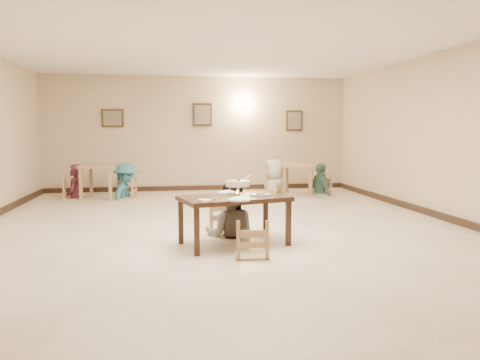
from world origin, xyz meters
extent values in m
plane|color=beige|center=(0.00, 0.00, 0.00)|extent=(10.00, 10.00, 0.00)
plane|color=white|center=(0.00, 0.00, 3.00)|extent=(10.00, 10.00, 0.00)
plane|color=beige|center=(0.00, 5.00, 1.50)|extent=(10.00, 0.00, 10.00)
plane|color=beige|center=(0.00, -5.00, 1.50)|extent=(10.00, 0.00, 10.00)
plane|color=beige|center=(4.00, 0.00, 1.50)|extent=(0.00, 10.00, 10.00)
cube|color=black|center=(0.00, 4.97, 0.06)|extent=(8.00, 0.06, 0.12)
cube|color=black|center=(3.97, 0.00, 0.06)|extent=(0.06, 10.00, 0.12)
cube|color=#382717|center=(-2.20, 4.96, 1.90)|extent=(0.55, 0.03, 0.45)
cube|color=gray|center=(-2.20, 4.94, 1.90)|extent=(0.45, 0.01, 0.37)
cube|color=#382717|center=(0.10, 4.96, 2.00)|extent=(0.50, 0.03, 0.60)
cube|color=gray|center=(0.10, 4.94, 2.00)|extent=(0.41, 0.01, 0.49)
cube|color=#382717|center=(2.60, 4.96, 1.85)|extent=(0.45, 0.03, 0.55)
cube|color=gray|center=(2.60, 4.94, 1.85)|extent=(0.37, 0.01, 0.45)
cube|color=#FFD88C|center=(1.20, 4.96, 2.30)|extent=(0.16, 0.05, 0.22)
cube|color=#382216|center=(0.04, -1.14, 0.65)|extent=(1.61, 1.16, 0.06)
cube|color=#382216|center=(-0.51, -1.64, 0.31)|extent=(0.07, 0.07, 0.62)
cube|color=#382216|center=(0.77, -1.30, 0.31)|extent=(0.07, 0.07, 0.62)
cube|color=#382216|center=(-0.69, -0.97, 0.31)|extent=(0.07, 0.07, 0.62)
cube|color=#382216|center=(0.60, -0.63, 0.31)|extent=(0.07, 0.07, 0.62)
cube|color=tan|center=(0.07, -0.45, 0.49)|extent=(0.50, 0.50, 0.05)
cube|color=tan|center=(0.17, -1.76, 0.42)|extent=(0.43, 0.43, 0.05)
imported|color=gray|center=(0.07, -0.54, 0.80)|extent=(0.89, 0.76, 1.61)
torus|color=silver|center=(0.09, -1.12, 0.82)|extent=(0.26, 0.26, 0.01)
cylinder|color=silver|center=(0.09, -1.12, 0.70)|extent=(0.07, 0.07, 0.04)
cone|color=#FFA526|center=(0.09, -1.12, 0.75)|extent=(0.04, 0.04, 0.06)
cylinder|color=white|center=(0.09, -1.12, 0.85)|extent=(0.33, 0.33, 0.07)
cylinder|color=#B07726|center=(0.09, -1.12, 0.89)|extent=(0.29, 0.29, 0.02)
sphere|color=#2D7223|center=(0.10, -1.13, 0.91)|extent=(0.05, 0.05, 0.05)
cylinder|color=silver|center=(0.22, -1.06, 0.92)|extent=(0.15, 0.10, 0.11)
cylinder|color=silver|center=(0.20, -1.06, 0.75)|extent=(0.01, 0.01, 0.15)
cylinder|color=silver|center=(-0.01, -1.06, 0.75)|extent=(0.01, 0.01, 0.15)
cylinder|color=silver|center=(0.09, -1.24, 0.75)|extent=(0.01, 0.01, 0.15)
cylinder|color=white|center=(-0.01, -0.84, 0.69)|extent=(0.30, 0.30, 0.02)
ellipsoid|color=white|center=(-0.01, -0.84, 0.70)|extent=(0.20, 0.17, 0.07)
cylinder|color=white|center=(0.05, -1.54, 0.69)|extent=(0.30, 0.30, 0.02)
ellipsoid|color=white|center=(0.05, -1.54, 0.70)|extent=(0.19, 0.16, 0.07)
cylinder|color=white|center=(0.41, -1.12, 0.69)|extent=(0.29, 0.29, 0.02)
sphere|color=#2D7223|center=(0.37, -1.20, 0.72)|extent=(0.05, 0.05, 0.05)
cylinder|color=white|center=(-0.27, -1.39, 0.69)|extent=(0.11, 0.11, 0.02)
cylinder|color=#961F01|center=(-0.27, -1.39, 0.70)|extent=(0.09, 0.09, 0.01)
cube|color=white|center=(-0.40, -1.58, 0.69)|extent=(0.19, 0.20, 0.03)
cube|color=silver|center=(-0.35, -1.50, 0.69)|extent=(0.10, 0.16, 0.01)
cube|color=silver|center=(-0.32, -1.50, 0.69)|extent=(0.10, 0.16, 0.01)
cylinder|color=white|center=(0.73, -0.89, 0.75)|extent=(0.07, 0.07, 0.14)
cylinder|color=gold|center=(0.73, -0.89, 0.74)|extent=(0.06, 0.06, 0.11)
cube|color=tan|center=(-2.39, 3.77, 0.76)|extent=(0.93, 0.93, 0.06)
cube|color=tan|center=(-2.78, 3.50, 0.37)|extent=(0.07, 0.07, 0.73)
cube|color=tan|center=(-2.12, 3.37, 0.37)|extent=(0.07, 0.07, 0.73)
cube|color=tan|center=(-2.66, 4.16, 0.37)|extent=(0.07, 0.07, 0.73)
cube|color=tan|center=(-2.00, 4.03, 0.37)|extent=(0.07, 0.07, 0.73)
cube|color=tan|center=(2.38, 3.76, 0.72)|extent=(0.96, 0.96, 0.06)
cube|color=tan|center=(1.98, 3.57, 0.34)|extent=(0.07, 0.07, 0.69)
cube|color=tan|center=(2.57, 3.36, 0.34)|extent=(0.07, 0.07, 0.69)
cube|color=tan|center=(2.19, 4.16, 0.34)|extent=(0.07, 0.07, 0.69)
cube|color=tan|center=(2.78, 3.95, 0.34)|extent=(0.07, 0.07, 0.69)
cube|color=tan|center=(-2.98, 3.82, 0.49)|extent=(0.50, 0.50, 0.05)
cube|color=tan|center=(-1.81, 3.77, 0.40)|extent=(0.41, 0.41, 0.04)
cube|color=tan|center=(1.79, 3.84, 0.45)|extent=(0.46, 0.46, 0.05)
cube|color=tan|center=(2.97, 3.76, 0.43)|extent=(0.44, 0.44, 0.05)
imported|color=#501C2F|center=(-2.98, 3.82, 0.81)|extent=(0.41, 0.61, 1.62)
imported|color=teal|center=(-1.81, 3.77, 0.83)|extent=(0.89, 1.20, 1.67)
imported|color=silver|center=(1.79, 3.84, 0.87)|extent=(0.69, 0.93, 1.74)
imported|color=#4C8172|center=(2.97, 3.76, 0.77)|extent=(0.55, 0.96, 1.55)
camera|label=1|loc=(-0.89, -7.45, 1.57)|focal=35.00mm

